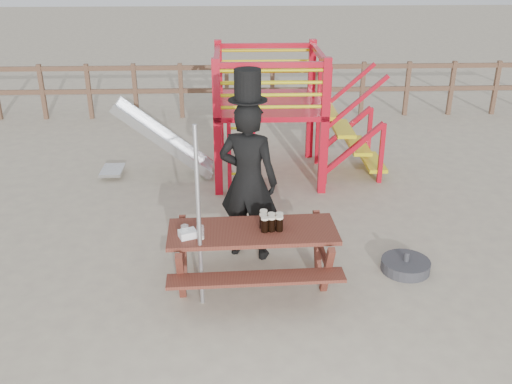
% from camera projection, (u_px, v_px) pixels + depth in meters
% --- Properties ---
extents(ground, '(60.00, 60.00, 0.00)m').
position_uv_depth(ground, '(268.00, 295.00, 6.37)').
color(ground, tan).
rests_on(ground, ground).
extents(back_fence, '(15.09, 0.09, 1.20)m').
position_uv_depth(back_fence, '(250.00, 84.00, 12.46)').
color(back_fence, brown).
rests_on(back_fence, ground).
extents(playground_fort, '(4.71, 1.84, 2.10)m').
position_uv_depth(playground_fort, '(263.00, 113.00, 9.21)').
color(playground_fort, '#B00B1C').
rests_on(playground_fort, ground).
extents(picnic_table, '(1.90, 1.35, 0.72)m').
position_uv_depth(picnic_table, '(253.00, 251.00, 6.37)').
color(picnic_table, maroon).
rests_on(picnic_table, ground).
extents(man_with_hat, '(0.84, 0.68, 2.34)m').
position_uv_depth(man_with_hat, '(248.00, 177.00, 6.78)').
color(man_with_hat, black).
rests_on(man_with_hat, ground).
extents(metal_pole, '(0.04, 0.04, 2.03)m').
position_uv_depth(metal_pole, '(199.00, 220.00, 5.83)').
color(metal_pole, '#B2B2B7').
rests_on(metal_pole, ground).
extents(parasol_base, '(0.58, 0.58, 0.25)m').
position_uv_depth(parasol_base, '(405.00, 265.00, 6.82)').
color(parasol_base, '#313136').
rests_on(parasol_base, ground).
extents(paper_bag, '(0.22, 0.20, 0.08)m').
position_uv_depth(paper_bag, '(188.00, 234.00, 6.08)').
color(paper_bag, white).
rests_on(paper_bag, picnic_table).
extents(stout_pints, '(0.26, 0.27, 0.17)m').
position_uv_depth(stout_pints, '(270.00, 221.00, 6.25)').
color(stout_pints, black).
rests_on(stout_pints, picnic_table).
extents(empty_glasses, '(0.25, 0.10, 0.15)m').
position_uv_depth(empty_glasses, '(193.00, 233.00, 6.05)').
color(empty_glasses, silver).
rests_on(empty_glasses, picnic_table).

